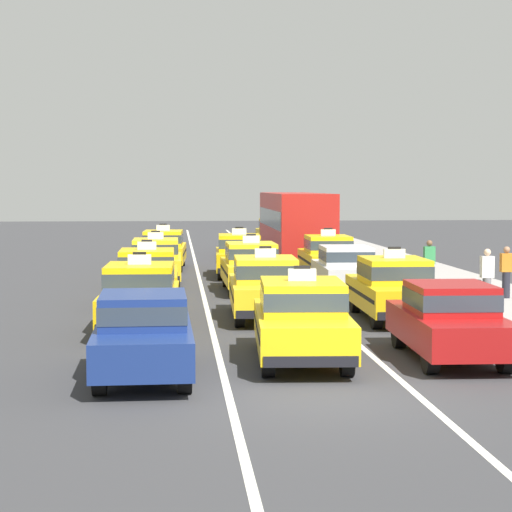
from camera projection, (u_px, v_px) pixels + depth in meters
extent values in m
plane|color=#353538|center=(323.00, 395.00, 15.72)|extent=(160.00, 160.00, 0.00)
cube|color=silver|center=(199.00, 279.00, 35.46)|extent=(0.14, 80.00, 0.01)
cube|color=silver|center=(282.00, 278.00, 35.73)|extent=(0.14, 80.00, 0.01)
cube|color=#9E9993|center=(464.00, 289.00, 31.24)|extent=(4.00, 90.00, 0.15)
cylinder|color=black|center=(109.00, 348.00, 18.50)|extent=(0.25, 0.64, 0.64)
cylinder|color=black|center=(181.00, 346.00, 18.65)|extent=(0.25, 0.64, 0.64)
cylinder|color=black|center=(99.00, 377.00, 15.68)|extent=(0.25, 0.64, 0.64)
cylinder|color=black|center=(185.00, 375.00, 15.83)|extent=(0.25, 0.64, 0.64)
cube|color=navy|center=(144.00, 343.00, 17.14)|extent=(1.83, 4.33, 0.66)
cube|color=navy|center=(143.00, 310.00, 16.99)|extent=(1.59, 1.93, 0.60)
cube|color=#2D3842|center=(143.00, 310.00, 16.99)|extent=(1.61, 1.95, 0.33)
cylinder|color=black|center=(116.00, 310.00, 24.09)|extent=(0.26, 0.65, 0.64)
cylinder|color=black|center=(172.00, 310.00, 24.18)|extent=(0.26, 0.65, 0.64)
cylinder|color=black|center=(104.00, 328.00, 21.05)|extent=(0.26, 0.65, 0.64)
cylinder|color=black|center=(169.00, 328.00, 21.14)|extent=(0.26, 0.65, 0.64)
cube|color=yellow|center=(140.00, 304.00, 22.59)|extent=(1.91, 4.54, 0.70)
cube|color=black|center=(140.00, 302.00, 22.58)|extent=(1.92, 4.18, 0.10)
cube|color=yellow|center=(140.00, 278.00, 22.39)|extent=(1.65, 2.14, 0.64)
cube|color=#2D3842|center=(140.00, 278.00, 22.39)|extent=(1.67, 2.16, 0.35)
cube|color=white|center=(140.00, 259.00, 22.35)|extent=(0.56, 0.13, 0.24)
cube|color=black|center=(139.00, 253.00, 22.34)|extent=(0.32, 0.12, 0.06)
cube|color=black|center=(146.00, 303.00, 24.81)|extent=(1.71, 0.18, 0.20)
cube|color=black|center=(134.00, 328.00, 20.41)|extent=(1.71, 0.18, 0.20)
cylinder|color=black|center=(126.00, 288.00, 29.30)|extent=(0.24, 0.64, 0.64)
cylinder|color=black|center=(173.00, 288.00, 29.42)|extent=(0.24, 0.64, 0.64)
cylinder|color=black|center=(119.00, 300.00, 26.26)|extent=(0.24, 0.64, 0.64)
cylinder|color=black|center=(172.00, 300.00, 26.38)|extent=(0.24, 0.64, 0.64)
cube|color=yellow|center=(147.00, 282.00, 27.81)|extent=(1.82, 4.51, 0.70)
cube|color=black|center=(147.00, 280.00, 27.81)|extent=(1.84, 4.15, 0.10)
cube|color=yellow|center=(147.00, 260.00, 27.61)|extent=(1.61, 2.11, 0.64)
cube|color=#2D3842|center=(147.00, 260.00, 27.61)|extent=(1.63, 2.13, 0.35)
cube|color=white|center=(147.00, 246.00, 27.58)|extent=(0.56, 0.12, 0.24)
cube|color=black|center=(147.00, 241.00, 27.57)|extent=(0.32, 0.11, 0.06)
cube|color=black|center=(150.00, 283.00, 30.03)|extent=(1.71, 0.15, 0.20)
cube|color=black|center=(145.00, 299.00, 25.63)|extent=(1.71, 0.15, 0.20)
cylinder|color=black|center=(137.00, 272.00, 34.91)|extent=(0.24, 0.64, 0.64)
cylinder|color=black|center=(176.00, 272.00, 35.04)|extent=(0.24, 0.64, 0.64)
cylinder|color=black|center=(134.00, 280.00, 31.87)|extent=(0.24, 0.64, 0.64)
cylinder|color=black|center=(176.00, 280.00, 32.00)|extent=(0.24, 0.64, 0.64)
cube|color=yellow|center=(156.00, 266.00, 33.43)|extent=(1.80, 4.50, 0.70)
cube|color=black|center=(156.00, 265.00, 33.43)|extent=(1.82, 4.14, 0.10)
cube|color=yellow|center=(156.00, 248.00, 33.23)|extent=(1.60, 2.10, 0.64)
cube|color=#2D3842|center=(156.00, 248.00, 33.23)|extent=(1.62, 2.12, 0.35)
cube|color=white|center=(156.00, 236.00, 33.20)|extent=(0.56, 0.12, 0.24)
cube|color=black|center=(156.00, 231.00, 33.19)|extent=(0.32, 0.11, 0.06)
cube|color=black|center=(157.00, 268.00, 35.64)|extent=(1.71, 0.14, 0.20)
cube|color=black|center=(155.00, 279.00, 31.25)|extent=(1.71, 0.14, 0.20)
cylinder|color=black|center=(149.00, 259.00, 41.21)|extent=(0.27, 0.65, 0.64)
cylinder|color=black|center=(182.00, 259.00, 41.27)|extent=(0.27, 0.65, 0.64)
cylinder|color=black|center=(144.00, 265.00, 38.16)|extent=(0.27, 0.65, 0.64)
cylinder|color=black|center=(179.00, 265.00, 38.22)|extent=(0.27, 0.65, 0.64)
cube|color=yellow|center=(164.00, 253.00, 39.69)|extent=(1.99, 4.57, 0.70)
cube|color=black|center=(164.00, 252.00, 39.68)|extent=(2.00, 4.22, 0.10)
cube|color=yellow|center=(163.00, 238.00, 39.49)|extent=(1.69, 2.17, 0.64)
cube|color=#2D3842|center=(163.00, 238.00, 39.49)|extent=(1.71, 2.19, 0.35)
cube|color=white|center=(163.00, 228.00, 39.45)|extent=(0.56, 0.14, 0.24)
cube|color=black|center=(163.00, 224.00, 39.44)|extent=(0.32, 0.12, 0.06)
cube|color=black|center=(166.00, 255.00, 41.91)|extent=(1.71, 0.21, 0.20)
cube|color=black|center=(160.00, 264.00, 37.50)|extent=(1.71, 0.21, 0.20)
cylinder|color=black|center=(262.00, 334.00, 20.25)|extent=(0.28, 0.65, 0.64)
cylinder|color=black|center=(329.00, 334.00, 20.29)|extent=(0.28, 0.65, 0.64)
cylinder|color=black|center=(268.00, 360.00, 17.20)|extent=(0.28, 0.65, 0.64)
cylinder|color=black|center=(347.00, 360.00, 17.24)|extent=(0.28, 0.65, 0.64)
cube|color=yellow|center=(301.00, 329.00, 18.72)|extent=(2.06, 4.60, 0.70)
cube|color=black|center=(301.00, 326.00, 18.71)|extent=(2.06, 4.24, 0.10)
cube|color=yellow|center=(302.00, 297.00, 18.52)|extent=(1.72, 2.19, 0.64)
cube|color=#2D3842|center=(302.00, 297.00, 18.52)|extent=(1.74, 2.21, 0.35)
cube|color=white|center=(302.00, 275.00, 18.49)|extent=(0.57, 0.15, 0.24)
cube|color=black|center=(302.00, 267.00, 18.47)|extent=(0.33, 0.13, 0.06)
cube|color=black|center=(294.00, 325.00, 20.94)|extent=(1.72, 0.24, 0.20)
cube|color=black|center=(311.00, 361.00, 16.53)|extent=(1.72, 0.24, 0.20)
cylinder|color=black|center=(236.00, 300.00, 26.32)|extent=(0.26, 0.65, 0.64)
cylinder|color=black|center=(287.00, 299.00, 26.40)|extent=(0.26, 0.65, 0.64)
cylinder|color=black|center=(240.00, 315.00, 23.27)|extent=(0.26, 0.65, 0.64)
cylinder|color=black|center=(298.00, 314.00, 23.35)|extent=(0.26, 0.65, 0.64)
cube|color=yellow|center=(265.00, 294.00, 24.81)|extent=(1.94, 4.55, 0.70)
cube|color=black|center=(265.00, 292.00, 24.81)|extent=(1.95, 4.19, 0.10)
cube|color=yellow|center=(265.00, 269.00, 24.61)|extent=(1.66, 2.15, 0.64)
cube|color=#2D3842|center=(265.00, 269.00, 24.61)|extent=(1.69, 2.17, 0.35)
cube|color=white|center=(265.00, 253.00, 24.58)|extent=(0.56, 0.14, 0.24)
cube|color=black|center=(265.00, 247.00, 24.57)|extent=(0.32, 0.12, 0.06)
cube|color=black|center=(260.00, 293.00, 27.03)|extent=(1.71, 0.19, 0.20)
cube|color=black|center=(271.00, 314.00, 22.63)|extent=(1.71, 0.19, 0.20)
cylinder|color=black|center=(226.00, 278.00, 32.66)|extent=(0.24, 0.64, 0.64)
cylinder|color=black|center=(268.00, 277.00, 32.79)|extent=(0.24, 0.64, 0.64)
cylinder|color=black|center=(232.00, 287.00, 29.62)|extent=(0.24, 0.64, 0.64)
cylinder|color=black|center=(278.00, 287.00, 29.75)|extent=(0.24, 0.64, 0.64)
cube|color=yellow|center=(251.00, 272.00, 31.18)|extent=(1.83, 4.51, 0.70)
cube|color=black|center=(251.00, 270.00, 31.18)|extent=(1.85, 4.15, 0.10)
cube|color=yellow|center=(251.00, 252.00, 30.98)|extent=(1.61, 2.11, 0.64)
cube|color=#2D3842|center=(251.00, 252.00, 30.98)|extent=(1.63, 2.13, 0.35)
cube|color=white|center=(251.00, 239.00, 30.95)|extent=(0.56, 0.12, 0.24)
cube|color=black|center=(251.00, 235.00, 30.94)|extent=(0.32, 0.11, 0.06)
cube|color=black|center=(245.00, 273.00, 33.39)|extent=(1.71, 0.15, 0.20)
cube|color=black|center=(257.00, 286.00, 29.00)|extent=(1.71, 0.15, 0.20)
cylinder|color=black|center=(220.00, 265.00, 38.01)|extent=(0.27, 0.65, 0.64)
cylinder|color=black|center=(256.00, 265.00, 38.07)|extent=(0.27, 0.65, 0.64)
cylinder|color=black|center=(221.00, 272.00, 34.96)|extent=(0.27, 0.65, 0.64)
cylinder|color=black|center=(260.00, 272.00, 35.02)|extent=(0.27, 0.65, 0.64)
cube|color=yellow|center=(239.00, 259.00, 36.49)|extent=(1.99, 4.57, 0.70)
cube|color=black|center=(239.00, 258.00, 36.48)|extent=(1.99, 4.21, 0.10)
cube|color=yellow|center=(239.00, 243.00, 36.29)|extent=(1.69, 2.16, 0.64)
cube|color=#2D3842|center=(239.00, 243.00, 36.29)|extent=(1.71, 2.19, 0.35)
cube|color=white|center=(239.00, 231.00, 36.25)|extent=(0.56, 0.14, 0.24)
cube|color=black|center=(239.00, 228.00, 36.24)|extent=(0.32, 0.12, 0.06)
cube|color=black|center=(238.00, 261.00, 38.71)|extent=(1.71, 0.21, 0.20)
cube|color=black|center=(241.00, 271.00, 34.30)|extent=(1.71, 0.21, 0.20)
cylinder|color=black|center=(399.00, 333.00, 20.29)|extent=(0.26, 0.65, 0.64)
cylinder|color=black|center=(464.00, 333.00, 20.37)|extent=(0.26, 0.65, 0.64)
cylinder|color=black|center=(431.00, 357.00, 17.47)|extent=(0.26, 0.65, 0.64)
cylinder|color=black|center=(506.00, 356.00, 17.55)|extent=(0.26, 0.65, 0.64)
cube|color=maroon|center=(449.00, 328.00, 18.90)|extent=(1.89, 4.35, 0.66)
cube|color=maroon|center=(450.00, 298.00, 18.75)|extent=(1.62, 1.95, 0.60)
cube|color=#2D3842|center=(450.00, 298.00, 18.75)|extent=(1.64, 1.97, 0.33)
cylinder|color=black|center=(355.00, 301.00, 26.05)|extent=(0.25, 0.64, 0.64)
cylinder|color=black|center=(407.00, 301.00, 26.15)|extent=(0.25, 0.64, 0.64)
cylinder|color=black|center=(376.00, 316.00, 23.01)|extent=(0.25, 0.64, 0.64)
cylinder|color=black|center=(435.00, 316.00, 23.11)|extent=(0.25, 0.64, 0.64)
cube|color=yellow|center=(393.00, 295.00, 24.55)|extent=(1.88, 4.53, 0.70)
cube|color=black|center=(393.00, 293.00, 24.55)|extent=(1.90, 4.17, 0.10)
cube|color=yellow|center=(394.00, 270.00, 24.35)|extent=(1.64, 2.13, 0.64)
cube|color=#2D3842|center=(394.00, 270.00, 24.35)|extent=(1.66, 2.15, 0.35)
cube|color=white|center=(394.00, 254.00, 24.32)|extent=(0.56, 0.13, 0.24)
cube|color=black|center=(394.00, 248.00, 24.31)|extent=(0.32, 0.12, 0.06)
cube|color=black|center=(376.00, 294.00, 26.77)|extent=(1.71, 0.17, 0.20)
cube|color=black|center=(412.00, 316.00, 22.37)|extent=(1.71, 0.17, 0.20)
cylinder|color=black|center=(318.00, 280.00, 32.03)|extent=(0.25, 0.64, 0.64)
cylinder|color=black|center=(359.00, 279.00, 32.13)|extent=(0.25, 0.64, 0.64)
cylinder|color=black|center=(330.00, 289.00, 29.21)|extent=(0.25, 0.64, 0.64)
cylinder|color=black|center=(375.00, 288.00, 29.30)|extent=(0.25, 0.64, 0.64)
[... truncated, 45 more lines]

